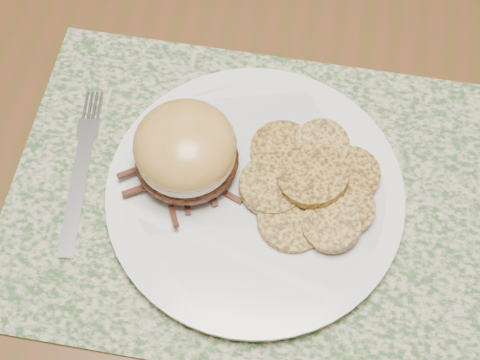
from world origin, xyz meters
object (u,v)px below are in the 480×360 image
Objects in this scene: dinner_plate at (255,194)px; dining_table at (88,170)px; fork at (81,169)px; pork_sandwich at (186,151)px.

dining_table is at bearing 167.89° from dinner_plate.
dinner_plate reaches higher than fork.
dinner_plate is at bearing -26.74° from pork_sandwich.
fork is at bearing 168.21° from pork_sandwich.
pork_sandwich is at bearing -1.43° from fork.
pork_sandwich is at bearing -13.40° from dining_table.
pork_sandwich is at bearing 170.43° from dinner_plate.
pork_sandwich is (0.13, -0.03, 0.13)m from dining_table.
dining_table is 0.10m from fork.
dinner_plate is 0.17m from fork.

